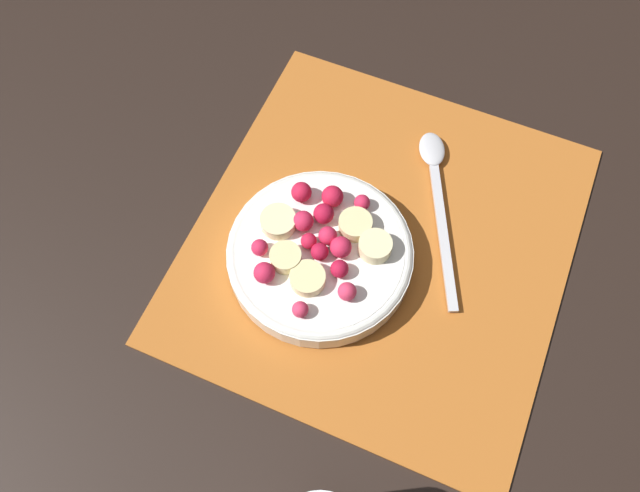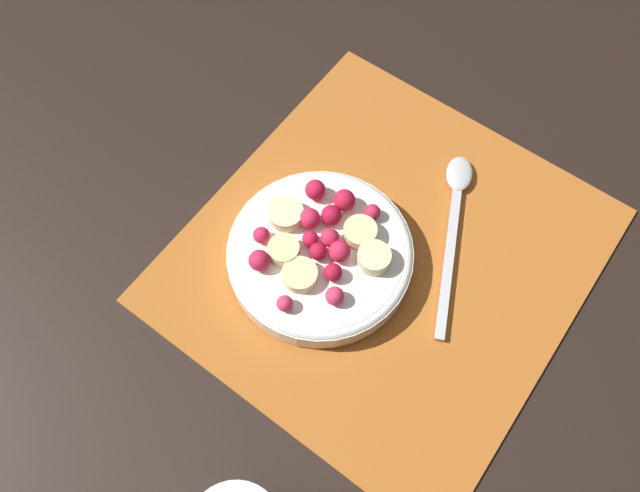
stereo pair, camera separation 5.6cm
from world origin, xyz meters
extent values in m
plane|color=black|center=(0.00, 0.00, 0.00)|extent=(3.00, 3.00, 0.00)
cube|color=#B26023|center=(0.00, 0.00, 0.00)|extent=(0.37, 0.35, 0.01)
cylinder|color=silver|center=(0.04, -0.05, 0.02)|extent=(0.17, 0.17, 0.02)
torus|color=silver|center=(0.04, -0.05, 0.02)|extent=(0.17, 0.17, 0.01)
cylinder|color=white|center=(0.04, -0.05, 0.03)|extent=(0.15, 0.15, 0.00)
cylinder|color=beige|center=(0.07, -0.07, 0.04)|extent=(0.03, 0.03, 0.01)
cylinder|color=beige|center=(0.01, -0.02, 0.04)|extent=(0.04, 0.04, 0.01)
cylinder|color=beige|center=(0.02, 0.00, 0.04)|extent=(0.04, 0.04, 0.01)
cylinder|color=beige|center=(0.08, -0.04, 0.04)|extent=(0.04, 0.04, 0.01)
cylinder|color=beige|center=(0.04, -0.09, 0.04)|extent=(0.03, 0.03, 0.01)
sphere|color=#B21433|center=(0.06, -0.02, 0.04)|extent=(0.02, 0.02, 0.02)
sphere|color=#B21433|center=(0.05, -0.04, 0.04)|extent=(0.02, 0.02, 0.02)
sphere|color=red|center=(-0.01, -0.05, 0.04)|extent=(0.02, 0.02, 0.02)
sphere|color=#DB3356|center=(0.08, -0.01, 0.04)|extent=(0.02, 0.02, 0.02)
sphere|color=#B21433|center=(0.01, -0.06, 0.04)|extent=(0.02, 0.02, 0.02)
sphere|color=#D12347|center=(0.04, -0.03, 0.04)|extent=(0.02, 0.02, 0.02)
sphere|color=#D12347|center=(0.03, -0.04, 0.04)|extent=(0.02, 0.02, 0.02)
sphere|color=#DB3356|center=(0.11, -0.04, 0.04)|extent=(0.01, 0.01, 0.01)
sphere|color=#D12347|center=(0.03, -0.07, 0.04)|extent=(0.02, 0.02, 0.02)
sphere|color=#D12347|center=(0.09, -0.08, 0.04)|extent=(0.02, 0.02, 0.02)
sphere|color=red|center=(0.00, -0.08, 0.04)|extent=(0.02, 0.02, 0.02)
sphere|color=#D12347|center=(-0.01, -0.03, 0.04)|extent=(0.02, 0.02, 0.02)
sphere|color=#D12347|center=(0.07, -0.09, 0.04)|extent=(0.02, 0.02, 0.02)
sphere|color=red|center=(0.04, -0.06, 0.04)|extent=(0.01, 0.01, 0.01)
cube|color=silver|center=(-0.03, 0.05, 0.01)|extent=(0.15, 0.07, 0.00)
ellipsoid|color=silver|center=(-0.11, 0.01, 0.01)|extent=(0.05, 0.04, 0.01)
camera|label=1|loc=(0.27, 0.05, 0.54)|focal=35.00mm
camera|label=2|loc=(0.24, 0.10, 0.54)|focal=35.00mm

